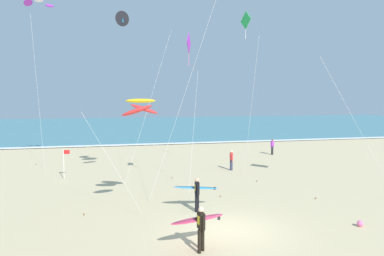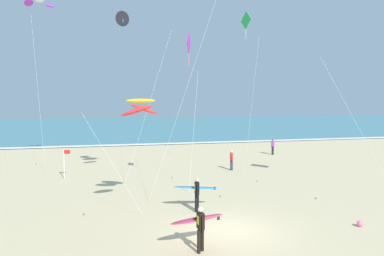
{
  "view_description": "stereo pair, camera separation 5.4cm",
  "coord_description": "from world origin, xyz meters",
  "px_view_note": "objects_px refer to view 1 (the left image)",
  "views": [
    {
      "loc": [
        -4.88,
        -13.99,
        5.65
      ],
      "look_at": [
        -0.49,
        5.02,
        4.0
      ],
      "focal_mm": 33.15,
      "sensor_mm": 36.0,
      "label": 1
    },
    {
      "loc": [
        -4.83,
        -14.0,
        5.65
      ],
      "look_at": [
        -0.49,
        5.02,
        4.0
      ],
      "focal_mm": 33.15,
      "sensor_mm": 36.0,
      "label": 2
    }
  ],
  "objects_px": {
    "surfer_trailing": "(197,190)",
    "kite_delta_charcoal_close": "(122,20)",
    "kite_arc_ivory_high": "(39,3)",
    "bystander_purple_top": "(272,147)",
    "surfer_lead": "(199,223)",
    "beach_ball": "(360,224)",
    "lifeguard_flag": "(64,161)",
    "kite_diamond_emerald_far": "(246,26)",
    "kite_diamond_violet_low": "(189,50)",
    "kite_arc_golden_near": "(141,107)",
    "bystander_red_top": "(231,160)"
  },
  "relations": [
    {
      "from": "bystander_purple_top",
      "to": "kite_delta_charcoal_close",
      "type": "bearing_deg",
      "value": -147.06
    },
    {
      "from": "surfer_lead",
      "to": "bystander_red_top",
      "type": "distance_m",
      "value": 14.92
    },
    {
      "from": "surfer_lead",
      "to": "kite_arc_golden_near",
      "type": "relative_size",
      "value": 0.38
    },
    {
      "from": "kite_diamond_violet_low",
      "to": "lifeguard_flag",
      "type": "relative_size",
      "value": 4.45
    },
    {
      "from": "bystander_red_top",
      "to": "surfer_trailing",
      "type": "bearing_deg",
      "value": -118.99
    },
    {
      "from": "kite_arc_ivory_high",
      "to": "bystander_purple_top",
      "type": "height_order",
      "value": "kite_arc_ivory_high"
    },
    {
      "from": "kite_arc_golden_near",
      "to": "kite_arc_ivory_high",
      "type": "xyz_separation_m",
      "value": [
        -6.41,
        12.11,
        7.43
      ]
    },
    {
      "from": "bystander_red_top",
      "to": "kite_diamond_emerald_far",
      "type": "bearing_deg",
      "value": -88.17
    },
    {
      "from": "kite_diamond_emerald_far",
      "to": "kite_diamond_violet_low",
      "type": "bearing_deg",
      "value": -144.66
    },
    {
      "from": "kite_diamond_violet_low",
      "to": "beach_ball",
      "type": "relative_size",
      "value": 33.36
    },
    {
      "from": "surfer_trailing",
      "to": "kite_diamond_emerald_far",
      "type": "xyz_separation_m",
      "value": [
        5.1,
        6.5,
        9.55
      ]
    },
    {
      "from": "kite_arc_ivory_high",
      "to": "kite_diamond_violet_low",
      "type": "relative_size",
      "value": 1.39
    },
    {
      "from": "surfer_trailing",
      "to": "bystander_red_top",
      "type": "distance_m",
      "value": 10.37
    },
    {
      "from": "kite_arc_golden_near",
      "to": "kite_diamond_violet_low",
      "type": "relative_size",
      "value": 0.6
    },
    {
      "from": "surfer_trailing",
      "to": "kite_arc_ivory_high",
      "type": "height_order",
      "value": "kite_arc_ivory_high"
    },
    {
      "from": "beach_ball",
      "to": "kite_diamond_emerald_far",
      "type": "bearing_deg",
      "value": 97.66
    },
    {
      "from": "kite_arc_golden_near",
      "to": "bystander_purple_top",
      "type": "distance_m",
      "value": 21.64
    },
    {
      "from": "kite_arc_ivory_high",
      "to": "kite_delta_charcoal_close",
      "type": "xyz_separation_m",
      "value": [
        5.85,
        -6.15,
        -2.23
      ]
    },
    {
      "from": "surfer_lead",
      "to": "beach_ball",
      "type": "relative_size",
      "value": 7.69
    },
    {
      "from": "kite_arc_ivory_high",
      "to": "surfer_trailing",
      "type": "bearing_deg",
      "value": -52.46
    },
    {
      "from": "kite_arc_ivory_high",
      "to": "kite_delta_charcoal_close",
      "type": "bearing_deg",
      "value": -46.44
    },
    {
      "from": "kite_diamond_violet_low",
      "to": "bystander_red_top",
      "type": "distance_m",
      "value": 10.74
    },
    {
      "from": "kite_arc_golden_near",
      "to": "kite_delta_charcoal_close",
      "type": "relative_size",
      "value": 0.51
    },
    {
      "from": "kite_arc_golden_near",
      "to": "bystander_red_top",
      "type": "height_order",
      "value": "kite_arc_golden_near"
    },
    {
      "from": "surfer_trailing",
      "to": "kite_arc_ivory_high",
      "type": "xyz_separation_m",
      "value": [
        -9.17,
        11.93,
        11.62
      ]
    },
    {
      "from": "lifeguard_flag",
      "to": "kite_diamond_violet_low",
      "type": "bearing_deg",
      "value": -36.86
    },
    {
      "from": "kite_arc_ivory_high",
      "to": "bystander_purple_top",
      "type": "xyz_separation_m",
      "value": [
        20.73,
        3.49,
        -11.85
      ]
    },
    {
      "from": "surfer_lead",
      "to": "bystander_red_top",
      "type": "height_order",
      "value": "surfer_lead"
    },
    {
      "from": "bystander_red_top",
      "to": "beach_ball",
      "type": "relative_size",
      "value": 5.68
    },
    {
      "from": "surfer_trailing",
      "to": "kite_diamond_violet_low",
      "type": "height_order",
      "value": "kite_diamond_violet_low"
    },
    {
      "from": "surfer_lead",
      "to": "lifeguard_flag",
      "type": "distance_m",
      "value": 14.83
    },
    {
      "from": "kite_diamond_violet_low",
      "to": "kite_diamond_emerald_far",
      "type": "bearing_deg",
      "value": 35.34
    },
    {
      "from": "surfer_lead",
      "to": "lifeguard_flag",
      "type": "xyz_separation_m",
      "value": [
        -6.32,
        13.42,
        0.23
      ]
    },
    {
      "from": "kite_diamond_violet_low",
      "to": "beach_ball",
      "type": "height_order",
      "value": "kite_diamond_violet_low"
    },
    {
      "from": "bystander_red_top",
      "to": "surfer_lead",
      "type": "bearing_deg",
      "value": -113.84
    },
    {
      "from": "kite_arc_golden_near",
      "to": "lifeguard_flag",
      "type": "relative_size",
      "value": 2.68
    },
    {
      "from": "kite_diamond_emerald_far",
      "to": "bystander_red_top",
      "type": "xyz_separation_m",
      "value": [
        -0.08,
        2.57,
        -9.78
      ]
    },
    {
      "from": "surfer_lead",
      "to": "kite_arc_ivory_high",
      "type": "height_order",
      "value": "kite_arc_ivory_high"
    },
    {
      "from": "bystander_red_top",
      "to": "beach_ball",
      "type": "distance_m",
      "value": 12.99
    },
    {
      "from": "kite_arc_golden_near",
      "to": "kite_delta_charcoal_close",
      "type": "xyz_separation_m",
      "value": [
        -0.56,
        5.96,
        5.2
      ]
    },
    {
      "from": "kite_arc_ivory_high",
      "to": "lifeguard_flag",
      "type": "distance_m",
      "value": 11.95
    },
    {
      "from": "surfer_trailing",
      "to": "kite_delta_charcoal_close",
      "type": "height_order",
      "value": "kite_delta_charcoal_close"
    },
    {
      "from": "surfer_lead",
      "to": "kite_arc_ivory_high",
      "type": "distance_m",
      "value": 21.77
    },
    {
      "from": "lifeguard_flag",
      "to": "bystander_red_top",
      "type": "bearing_deg",
      "value": 1.06
    },
    {
      "from": "kite_arc_golden_near",
      "to": "surfer_trailing",
      "type": "bearing_deg",
      "value": 3.85
    },
    {
      "from": "bystander_red_top",
      "to": "lifeguard_flag",
      "type": "relative_size",
      "value": 0.76
    },
    {
      "from": "kite_diamond_emerald_far",
      "to": "bystander_purple_top",
      "type": "bearing_deg",
      "value": 54.08
    },
    {
      "from": "surfer_trailing",
      "to": "bystander_purple_top",
      "type": "height_order",
      "value": "surfer_trailing"
    },
    {
      "from": "beach_ball",
      "to": "kite_diamond_violet_low",
      "type": "bearing_deg",
      "value": 131.7
    },
    {
      "from": "kite_arc_golden_near",
      "to": "surfer_lead",
      "type": "bearing_deg",
      "value": -68.32
    }
  ]
}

